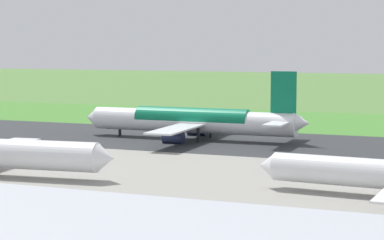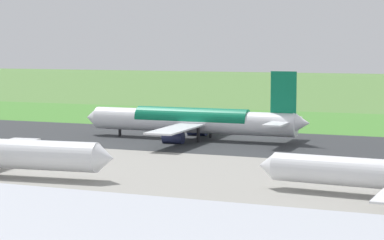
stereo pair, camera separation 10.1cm
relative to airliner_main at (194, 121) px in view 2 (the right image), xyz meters
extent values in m
plane|color=#547F3D|center=(3.06, 0.00, -4.35)|extent=(800.00, 800.00, 0.00)
cube|color=#2D3033|center=(3.06, 0.00, -4.32)|extent=(600.00, 40.40, 0.06)
cube|color=gray|center=(3.06, 54.84, -4.33)|extent=(440.00, 110.00, 0.05)
cube|color=#478534|center=(3.06, -37.59, -4.33)|extent=(600.00, 80.00, 0.04)
cylinder|color=white|center=(0.38, 0.00, -0.15)|extent=(48.04, 5.55, 5.20)
cone|color=white|center=(25.88, 0.19, -0.15)|extent=(3.04, 4.96, 4.94)
cone|color=white|center=(-24.82, -0.18, 0.45)|extent=(3.53, 4.45, 4.42)
cube|color=#0C724C|center=(-20.74, -0.15, 6.95)|extent=(5.60, 0.54, 9.00)
cube|color=white|center=(-20.78, 5.35, 0.65)|extent=(4.06, 9.03, 0.36)
cube|color=white|center=(-20.70, -5.65, 0.65)|extent=(4.06, 9.03, 0.36)
cube|color=white|center=(-0.70, 11.00, -0.55)|extent=(6.16, 22.04, 0.35)
cube|color=white|center=(-0.54, -11.00, -0.55)|extent=(6.16, 22.04, 0.35)
cylinder|color=#23284C|center=(1.82, 7.51, -3.03)|extent=(4.52, 2.83, 2.80)
cylinder|color=#23284C|center=(1.93, -7.49, -3.03)|extent=(4.52, 2.83, 2.80)
cylinder|color=black|center=(18.62, 0.13, -2.64)|extent=(0.70, 0.70, 3.42)
cylinder|color=black|center=(-2.65, 3.98, -2.64)|extent=(0.70, 0.70, 3.42)
cylinder|color=black|center=(-2.59, -4.02, -2.64)|extent=(0.70, 0.70, 3.42)
cylinder|color=#0C724C|center=(0.38, 0.00, 0.37)|extent=(26.44, 5.42, 5.23)
cone|color=white|center=(-30.46, 47.92, -0.96)|extent=(2.71, 4.16, 3.99)
cone|color=white|center=(-5.83, 52.98, -0.48)|extent=(3.21, 4.80, 4.55)
cube|color=white|center=(19.47, 45.35, -0.85)|extent=(7.53, 20.72, 0.32)
cylinder|color=slate|center=(-13.75, -34.97, -3.29)|extent=(0.10, 0.10, 2.13)
cube|color=red|center=(-13.75, -34.99, -1.92)|extent=(0.60, 0.04, 0.60)
cone|color=orange|center=(-10.21, -35.84, -4.08)|extent=(0.40, 0.40, 0.55)
camera|label=1|loc=(-59.24, 152.68, 17.13)|focal=68.11mm
camera|label=2|loc=(-59.33, 152.64, 17.13)|focal=68.11mm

